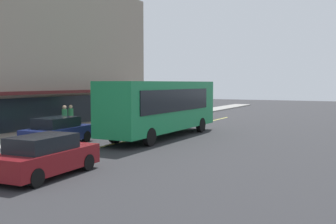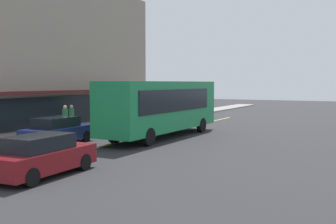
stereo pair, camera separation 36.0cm
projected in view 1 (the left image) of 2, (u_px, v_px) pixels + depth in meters
name	position (u px, v px, depth m)	size (l,w,h in m)	color
ground	(130.00, 140.00, 24.18)	(120.00, 120.00, 0.00)	#28282B
sidewalk	(67.00, 134.00, 26.39)	(80.00, 2.50, 0.15)	gray
lane_centre_stripe	(130.00, 140.00, 24.18)	(36.00, 0.16, 0.01)	#D8D14C
bus	(163.00, 106.00, 25.36)	(11.16, 2.71, 3.50)	#197F47
traffic_light	(140.00, 93.00, 33.55)	(0.30, 0.52, 3.20)	#2D2D33
car_silver	(130.00, 121.00, 28.59)	(4.38, 2.03, 1.52)	#B7BABF
car_maroon	(45.00, 156.00, 14.75)	(4.38, 2.01, 1.52)	maroon
car_navy	(58.00, 131.00, 22.33)	(4.38, 2.02, 1.52)	navy
pedestrian_by_curb	(65.00, 117.00, 25.36)	(0.34, 0.34, 1.86)	black
pedestrian_waiting	(128.00, 109.00, 33.41)	(0.34, 0.34, 1.80)	black
pedestrian_at_corner	(71.00, 115.00, 27.06)	(0.34, 0.34, 1.79)	black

